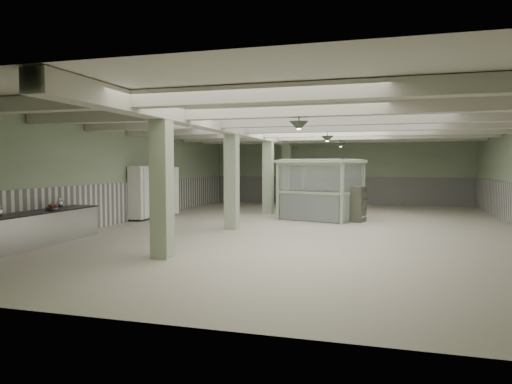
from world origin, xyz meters
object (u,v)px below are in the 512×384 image
(walkin_cooler, at_px, (149,193))
(prep_counter, at_px, (25,230))
(filing_cabinet, at_px, (358,204))
(guard_booth, at_px, (321,178))

(walkin_cooler, bearing_deg, prep_counter, -89.29)
(prep_counter, xyz_separation_m, filing_cabinet, (8.04, 7.94, 0.21))
(walkin_cooler, height_order, guard_booth, guard_booth)
(prep_counter, xyz_separation_m, guard_booth, (6.55, 8.53, 1.17))
(walkin_cooler, bearing_deg, guard_booth, 15.35)
(prep_counter, distance_m, walkin_cooler, 6.73)
(guard_booth, xyz_separation_m, filing_cabinet, (1.49, -0.59, -0.96))
(walkin_cooler, xyz_separation_m, filing_cabinet, (8.12, 1.23, -0.34))
(prep_counter, distance_m, guard_booth, 10.81)
(walkin_cooler, relative_size, filing_cabinet, 1.64)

